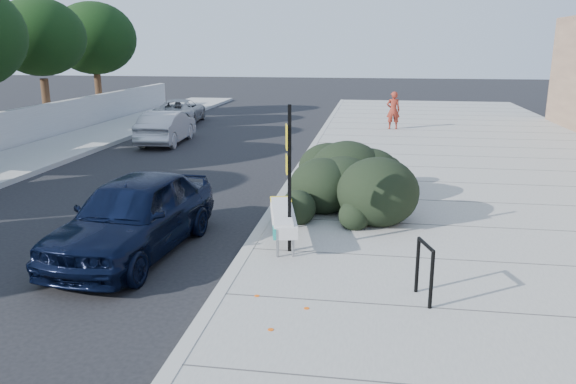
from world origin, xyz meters
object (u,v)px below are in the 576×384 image
bench (283,217)px  bike_rack (425,266)px  sedan_navy (134,215)px  pedestrian (393,110)px  suv_silver (180,111)px  sign_post (289,170)px  wagon_silver (166,127)px

bench → bike_rack: 3.33m
bench → sedan_navy: (-2.74, -0.63, 0.10)m
sedan_navy → pedestrian: bearing=77.5°
suv_silver → pedestrian: size_ratio=2.63×
sign_post → wagon_silver: (-6.78, 11.79, -1.02)m
bench → sedan_navy: bearing=-179.4°
bench → pedestrian: size_ratio=1.29×
sedan_navy → wagon_silver: size_ratio=1.11×
sedan_navy → suv_silver: size_ratio=1.00×
suv_silver → pedestrian: pedestrian is taller
bike_rack → pedestrian: size_ratio=0.54×
sign_post → pedestrian: size_ratio=1.61×
sedan_navy → pedestrian: 17.20m
bike_rack → sign_post: 3.05m
bike_rack → pedestrian: 17.97m
wagon_silver → pedestrian: bearing=-157.2°
sign_post → suv_silver: sign_post is taller
sign_post → pedestrian: 16.41m
sign_post → pedestrian: bearing=70.2°
bike_rack → pedestrian: (0.01, 17.97, 0.30)m
bench → sign_post: (0.19, -0.48, 1.03)m
pedestrian → suv_silver: bearing=-15.0°
bench → wagon_silver: bearing=108.0°
bench → suv_silver: 19.00m
bench → suv_silver: suv_silver is taller
wagon_silver → suv_silver: bearing=-79.0°
bench → wagon_silver: 13.09m
wagon_silver → suv_silver: 6.07m
bike_rack → pedestrian: bearing=73.3°
bike_rack → sign_post: bearing=126.4°
bench → bike_rack: bearing=-53.9°
wagon_silver → bike_rack: bearing=120.6°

